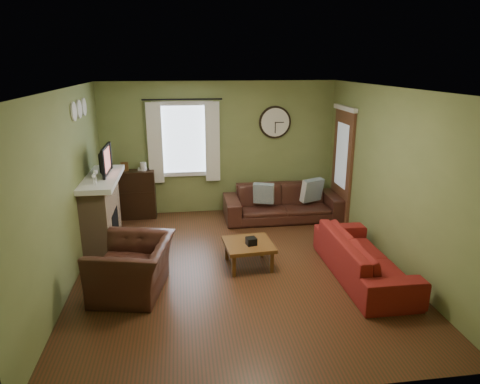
{
  "coord_description": "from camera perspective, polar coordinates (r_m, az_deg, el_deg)",
  "views": [
    {
      "loc": [
        -0.76,
        -5.74,
        2.93
      ],
      "look_at": [
        0.1,
        0.4,
        1.05
      ],
      "focal_mm": 32.0,
      "sensor_mm": 36.0,
      "label": 1
    }
  ],
  "objects": [
    {
      "name": "floor",
      "position": [
        6.49,
        -0.39,
        -9.98
      ],
      "size": [
        4.6,
        5.2,
        0.0
      ],
      "primitive_type": "cube",
      "color": "#462715",
      "rests_on": "ground"
    },
    {
      "name": "ceiling",
      "position": [
        5.8,
        -0.45,
        13.61
      ],
      "size": [
        4.6,
        5.2,
        0.0
      ],
      "primitive_type": "cube",
      "color": "white",
      "rests_on": "ground"
    },
    {
      "name": "wall_left",
      "position": [
        6.16,
        -22.14,
        0.26
      ],
      "size": [
        0.0,
        5.2,
        2.6
      ],
      "primitive_type": "cube",
      "color": "olive",
      "rests_on": "ground"
    },
    {
      "name": "wall_right",
      "position": [
        6.7,
        19.48,
        1.82
      ],
      "size": [
        0.0,
        5.2,
        2.6
      ],
      "primitive_type": "cube",
      "color": "olive",
      "rests_on": "ground"
    },
    {
      "name": "wall_back",
      "position": [
        8.53,
        -2.72,
        5.84
      ],
      "size": [
        4.6,
        0.0,
        2.6
      ],
      "primitive_type": "cube",
      "color": "olive",
      "rests_on": "ground"
    },
    {
      "name": "wall_front",
      "position": [
        3.62,
        5.08,
        -10.01
      ],
      "size": [
        4.6,
        0.0,
        2.6
      ],
      "primitive_type": "cube",
      "color": "olive",
      "rests_on": "ground"
    },
    {
      "name": "fireplace",
      "position": [
        7.41,
        -17.96,
        -2.71
      ],
      "size": [
        0.4,
        1.4,
        1.1
      ],
      "primitive_type": "cube",
      "color": "tan",
      "rests_on": "floor"
    },
    {
      "name": "firebox",
      "position": [
        7.46,
        -16.35,
        -4.48
      ],
      "size": [
        0.04,
        0.6,
        0.55
      ],
      "primitive_type": "cube",
      "color": "black",
      "rests_on": "fireplace"
    },
    {
      "name": "mantel",
      "position": [
        7.24,
        -18.14,
        1.7
      ],
      "size": [
        0.58,
        1.6,
        0.08
      ],
      "primitive_type": "cube",
      "color": "white",
      "rests_on": "fireplace"
    },
    {
      "name": "tv",
      "position": [
        7.33,
        -17.95,
        3.63
      ],
      "size": [
        0.08,
        0.6,
        0.35
      ],
      "primitive_type": "imported",
      "rotation": [
        0.0,
        0.0,
        1.57
      ],
      "color": "black",
      "rests_on": "mantel"
    },
    {
      "name": "tv_screen",
      "position": [
        7.3,
        -17.37,
        4.09
      ],
      "size": [
        0.02,
        0.62,
        0.36
      ],
      "primitive_type": "cube",
      "color": "#994C3F",
      "rests_on": "mantel"
    },
    {
      "name": "medallion_left",
      "position": [
        6.75,
        -21.29,
        9.97
      ],
      "size": [
        0.28,
        0.28,
        0.03
      ],
      "primitive_type": "cylinder",
      "color": "white",
      "rests_on": "wall_left"
    },
    {
      "name": "medallion_mid",
      "position": [
        7.09,
        -20.67,
        10.31
      ],
      "size": [
        0.28,
        0.28,
        0.03
      ],
      "primitive_type": "cylinder",
      "color": "white",
      "rests_on": "wall_left"
    },
    {
      "name": "medallion_right",
      "position": [
        7.43,
        -20.1,
        10.62
      ],
      "size": [
        0.28,
        0.28,
        0.03
      ],
      "primitive_type": "cylinder",
      "color": "white",
      "rests_on": "wall_left"
    },
    {
      "name": "window_pane",
      "position": [
        8.44,
        -7.5,
        6.98
      ],
      "size": [
        1.0,
        0.02,
        1.3
      ],
      "primitive_type": null,
      "color": "silver",
      "rests_on": "wall_back"
    },
    {
      "name": "curtain_rod",
      "position": [
        8.24,
        -7.7,
        12.14
      ],
      "size": [
        0.03,
        0.03,
        1.5
      ],
      "primitive_type": "cylinder",
      "color": "black",
      "rests_on": "wall_back"
    },
    {
      "name": "curtain_left",
      "position": [
        8.36,
        -11.27,
        6.37
      ],
      "size": [
        0.28,
        0.04,
        1.55
      ],
      "primitive_type": "cube",
      "color": "white",
      "rests_on": "wall_back"
    },
    {
      "name": "curtain_right",
      "position": [
        8.37,
        -3.69,
        6.66
      ],
      "size": [
        0.28,
        0.04,
        1.55
      ],
      "primitive_type": "cube",
      "color": "white",
      "rests_on": "wall_back"
    },
    {
      "name": "wall_clock",
      "position": [
        8.57,
        4.7,
        9.25
      ],
      "size": [
        0.64,
        0.06,
        0.64
      ],
      "primitive_type": null,
      "color": "white",
      "rests_on": "wall_back"
    },
    {
      "name": "door",
      "position": [
        8.38,
        13.47,
        3.45
      ],
      "size": [
        0.05,
        0.9,
        2.1
      ],
      "primitive_type": "cube",
      "color": "brown",
      "rests_on": "floor"
    },
    {
      "name": "bookshelf",
      "position": [
        8.56,
        -13.86,
        -0.31
      ],
      "size": [
        0.79,
        0.34,
        0.94
      ],
      "primitive_type": null,
      "color": "black",
      "rests_on": "floor"
    },
    {
      "name": "book",
      "position": [
        8.5,
        -13.47,
        3.02
      ],
      "size": [
        0.19,
        0.25,
        0.02
      ],
      "primitive_type": "imported",
      "rotation": [
        0.0,
        0.0,
        0.06
      ],
      "color": "brown",
      "rests_on": "bookshelf"
    },
    {
      "name": "sofa_brown",
      "position": [
        8.32,
        5.71,
        -1.42
      ],
      "size": [
        2.25,
        0.88,
        0.66
      ],
      "primitive_type": "imported",
      "color": "#391C15",
      "rests_on": "floor"
    },
    {
      "name": "pillow_left",
      "position": [
        8.43,
        9.57,
        0.25
      ],
      "size": [
        0.46,
        0.3,
        0.44
      ],
      "primitive_type": "cube",
      "rotation": [
        0.0,
        0.0,
        0.41
      ],
      "color": "gray",
      "rests_on": "sofa_brown"
    },
    {
      "name": "pillow_right",
      "position": [
        8.13,
        3.17,
        -0.18
      ],
      "size": [
        0.41,
        0.24,
        0.39
      ],
      "primitive_type": "cube",
      "rotation": [
        0.0,
        0.0,
        -0.34
      ],
      "color": "gray",
      "rests_on": "sofa_brown"
    },
    {
      "name": "sofa_red",
      "position": [
        6.34,
        16.14,
        -8.32
      ],
      "size": [
        0.81,
        2.06,
        0.6
      ],
      "primitive_type": "imported",
      "rotation": [
        0.0,
        0.0,
        1.57
      ],
      "color": "maroon",
      "rests_on": "floor"
    },
    {
      "name": "armchair",
      "position": [
        5.87,
        -14.09,
        -9.71
      ],
      "size": [
        1.15,
        1.26,
        0.71
      ],
      "primitive_type": "imported",
      "rotation": [
        0.0,
        0.0,
        -1.77
      ],
      "color": "#391C15",
      "rests_on": "floor"
    },
    {
      "name": "coffee_table",
      "position": [
        6.45,
        1.12,
        -8.3
      ],
      "size": [
        0.74,
        0.74,
        0.37
      ],
      "primitive_type": null,
      "rotation": [
        0.0,
        0.0,
        0.07
      ],
      "color": "brown",
      "rests_on": "floor"
    },
    {
      "name": "tissue_box",
      "position": [
        6.31,
        1.5,
        -6.79
      ],
      "size": [
        0.17,
        0.17,
        0.11
      ],
      "primitive_type": "cube",
      "rotation": [
        0.0,
        0.0,
        0.19
      ],
      "color": "black",
      "rests_on": "coffee_table"
    },
    {
      "name": "wine_glass_a",
      "position": [
        6.64,
        -18.92,
        1.47
      ],
      "size": [
        0.06,
        0.06,
        0.18
      ],
      "primitive_type": null,
      "color": "white",
      "rests_on": "mantel"
    },
    {
      "name": "wine_glass_b",
      "position": [
        6.79,
        -18.68,
        1.95
      ],
      "size": [
        0.07,
        0.07,
        0.21
      ],
      "primitive_type": null,
      "color": "white",
      "rests_on": "mantel"
    }
  ]
}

